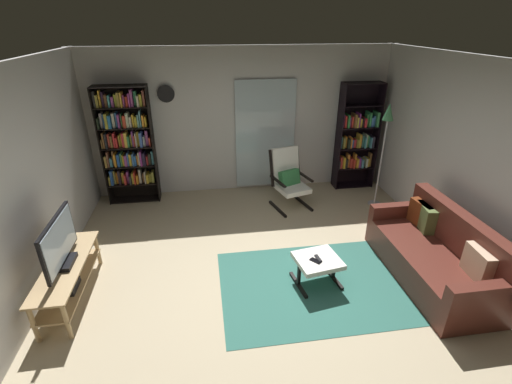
{
  "coord_description": "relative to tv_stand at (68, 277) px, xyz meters",
  "views": [
    {
      "loc": [
        -0.7,
        -3.49,
        2.99
      ],
      "look_at": [
        -0.05,
        0.85,
        0.86
      ],
      "focal_mm": 25.21,
      "sensor_mm": 36.0,
      "label": 1
    }
  ],
  "objects": [
    {
      "name": "wall_back",
      "position": [
        2.35,
        2.82,
        0.98
      ],
      "size": [
        5.6,
        0.06,
        2.6
      ],
      "primitive_type": "cube",
      "color": "silver",
      "rests_on": "ground"
    },
    {
      "name": "floor_lamp_by_shelf",
      "position": [
        4.59,
        1.74,
        1.11
      ],
      "size": [
        0.22,
        0.22,
        1.79
      ],
      "color": "#A5A5AD",
      "rests_on": "ground"
    },
    {
      "name": "leather_sofa",
      "position": [
        4.43,
        -0.25,
        0.0
      ],
      "size": [
        0.82,
        1.89,
        0.88
      ],
      "color": "#56261D",
      "rests_on": "ground"
    },
    {
      "name": "tv_stand",
      "position": [
        0.0,
        0.0,
        0.0
      ],
      "size": [
        0.41,
        1.38,
        0.48
      ],
      "color": "tan",
      "rests_on": "ground"
    },
    {
      "name": "bookshelf_near_sofa",
      "position": [
        4.49,
        2.59,
        0.65
      ],
      "size": [
        0.74,
        0.3,
        1.99
      ],
      "color": "black",
      "rests_on": "ground"
    },
    {
      "name": "area_rug",
      "position": [
        2.85,
        -0.2,
        -0.31
      ],
      "size": [
        2.23,
        1.66,
        0.01
      ],
      "primitive_type": "cube",
      "color": "#2F6659",
      "rests_on": "ground"
    },
    {
      "name": "glass_door_panel",
      "position": [
        2.78,
        2.75,
        0.73
      ],
      "size": [
        1.1,
        0.01,
        2.0
      ],
      "primitive_type": "cube",
      "color": "silver"
    },
    {
      "name": "lounge_armchair",
      "position": [
        3.05,
        1.95,
        0.22
      ],
      "size": [
        0.72,
        0.78,
        1.02
      ],
      "color": "black",
      "rests_on": "ground"
    },
    {
      "name": "wall_clock",
      "position": [
        1.07,
        2.74,
        1.53
      ],
      "size": [
        0.29,
        0.03,
        0.29
      ],
      "color": "silver"
    },
    {
      "name": "tv_remote",
      "position": [
        2.93,
        -0.16,
        0.06
      ],
      "size": [
        0.06,
        0.15,
        0.02
      ],
      "primitive_type": "cube",
      "rotation": [
        0.0,
        0.0,
        0.14
      ],
      "color": "black",
      "rests_on": "ottoman"
    },
    {
      "name": "television",
      "position": [
        0.0,
        0.02,
        0.44
      ],
      "size": [
        0.2,
        0.9,
        0.58
      ],
      "color": "black",
      "rests_on": "tv_stand"
    },
    {
      "name": "bookshelf_near_tv",
      "position": [
        0.35,
        2.57,
        0.78
      ],
      "size": [
        0.87,
        0.3,
        2.04
      ],
      "color": "black",
      "rests_on": "ground"
    },
    {
      "name": "ottoman",
      "position": [
        2.93,
        -0.15,
        -0.02
      ],
      "size": [
        0.59,
        0.56,
        0.36
      ],
      "color": "white",
      "rests_on": "ground"
    },
    {
      "name": "wall_left",
      "position": [
        -0.35,
        -0.08,
        0.98
      ],
      "size": [
        0.06,
        6.0,
        2.6
      ],
      "primitive_type": "cube",
      "color": "silver",
      "rests_on": "ground"
    },
    {
      "name": "wall_right",
      "position": [
        5.05,
        -0.08,
        0.98
      ],
      "size": [
        0.06,
        6.0,
        2.6
      ],
      "primitive_type": "cube",
      "color": "silver",
      "rests_on": "ground"
    },
    {
      "name": "ground_plane",
      "position": [
        2.35,
        -0.08,
        -0.32
      ],
      "size": [
        7.02,
        7.02,
        0.0
      ],
      "primitive_type": "plane",
      "color": "tan"
    },
    {
      "name": "cell_phone",
      "position": [
        2.88,
        -0.2,
        0.05
      ],
      "size": [
        0.14,
        0.15,
        0.01
      ],
      "primitive_type": "cube",
      "rotation": [
        0.0,
        0.0,
        0.71
      ],
      "color": "black",
      "rests_on": "ottoman"
    }
  ]
}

